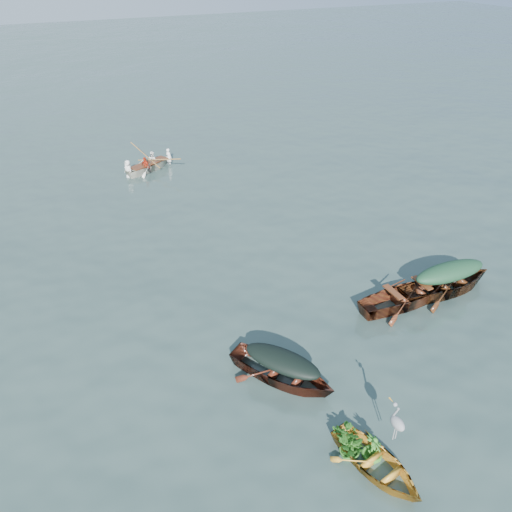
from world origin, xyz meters
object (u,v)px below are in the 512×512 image
(heron, at_px, (396,428))
(dark_covered_boat, at_px, (282,379))
(open_wooden_boat, at_px, (404,304))
(yellow_dinghy, at_px, (375,469))
(green_tarp_boat, at_px, (445,292))
(rowed_boat, at_px, (150,170))

(heron, bearing_deg, dark_covered_boat, 98.06)
(dark_covered_boat, height_order, open_wooden_boat, open_wooden_boat)
(yellow_dinghy, bearing_deg, green_tarp_boat, 22.64)
(dark_covered_boat, xyz_separation_m, rowed_boat, (0.29, 14.41, 0.00))
(open_wooden_boat, bearing_deg, green_tarp_boat, -91.80)
(rowed_boat, bearing_deg, yellow_dinghy, 154.30)
(open_wooden_boat, bearing_deg, yellow_dinghy, 135.03)
(dark_covered_boat, bearing_deg, yellow_dinghy, -112.68)
(open_wooden_boat, bearing_deg, rowed_boat, 17.35)
(yellow_dinghy, relative_size, heron, 2.92)
(dark_covered_boat, bearing_deg, green_tarp_boat, -23.86)
(rowed_boat, distance_m, heron, 17.26)
(green_tarp_boat, relative_size, heron, 4.82)
(dark_covered_boat, xyz_separation_m, green_tarp_boat, (6.18, 1.17, 0.00))
(open_wooden_boat, relative_size, heron, 4.71)
(green_tarp_boat, xyz_separation_m, open_wooden_boat, (-1.51, 0.02, 0.00))
(dark_covered_boat, bearing_deg, open_wooden_boat, -20.26)
(green_tarp_boat, xyz_separation_m, heron, (-5.03, -3.98, 0.81))
(dark_covered_boat, distance_m, rowed_boat, 14.41)
(yellow_dinghy, relative_size, green_tarp_boat, 0.61)
(green_tarp_boat, height_order, rowed_boat, green_tarp_boat)
(heron, bearing_deg, rowed_boat, 78.66)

